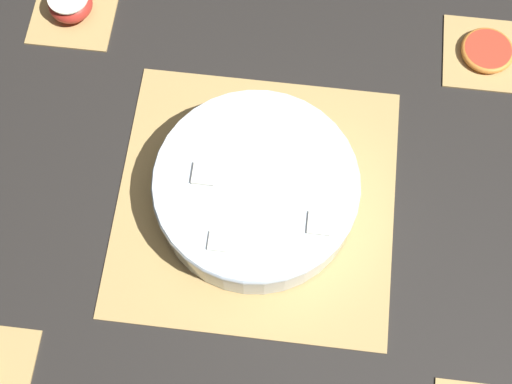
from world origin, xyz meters
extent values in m
plane|color=black|center=(0.00, 0.00, 0.00)|extent=(6.00, 6.00, 0.00)
cube|color=tan|center=(0.00, 0.00, 0.00)|extent=(0.41, 0.41, 0.01)
cube|color=#3D2D19|center=(-0.17, 0.00, 0.00)|extent=(0.01, 0.40, 0.00)
cube|color=#3D2D19|center=(-0.12, 0.00, 0.00)|extent=(0.01, 0.40, 0.00)
cube|color=#3D2D19|center=(-0.08, 0.00, 0.00)|extent=(0.01, 0.40, 0.00)
cube|color=#3D2D19|center=(-0.04, 0.00, 0.00)|extent=(0.01, 0.40, 0.00)
cube|color=#3D2D19|center=(0.00, 0.00, 0.00)|extent=(0.01, 0.40, 0.00)
cube|color=#3D2D19|center=(0.04, 0.00, 0.00)|extent=(0.01, 0.40, 0.00)
cube|color=#3D2D19|center=(0.08, 0.00, 0.00)|extent=(0.01, 0.40, 0.00)
cube|color=#3D2D19|center=(0.12, 0.00, 0.00)|extent=(0.01, 0.40, 0.00)
cube|color=#3D2D19|center=(0.17, 0.00, 0.00)|extent=(0.01, 0.40, 0.00)
cube|color=tan|center=(-0.34, -0.30, 0.00)|extent=(0.14, 0.14, 0.01)
cube|color=#3D2D19|center=(-0.38, -0.30, 0.00)|extent=(0.00, 0.13, 0.00)
cube|color=#3D2D19|center=(-0.36, -0.30, 0.00)|extent=(0.00, 0.13, 0.00)
cube|color=#3D2D19|center=(-0.33, -0.30, 0.00)|extent=(0.00, 0.13, 0.00)
cube|color=#3D2D19|center=(-0.30, -0.30, 0.00)|extent=(0.00, 0.13, 0.00)
cube|color=tan|center=(0.34, -0.30, 0.00)|extent=(0.14, 0.14, 0.01)
cube|color=#3D2D19|center=(0.31, -0.30, 0.00)|extent=(0.00, 0.13, 0.00)
cube|color=#3D2D19|center=(0.34, -0.30, 0.00)|extent=(0.00, 0.13, 0.00)
cube|color=#3D2D19|center=(0.38, -0.30, 0.00)|extent=(0.00, 0.13, 0.00)
cube|color=#3D2D19|center=(0.31, 0.30, 0.00)|extent=(0.00, 0.13, 0.00)
cylinder|color=silver|center=(0.00, 0.00, 0.04)|extent=(0.29, 0.29, 0.07)
torus|color=silver|center=(0.00, 0.00, 0.07)|extent=(0.30, 0.30, 0.01)
cylinder|color=beige|center=(0.01, 0.02, 0.03)|extent=(0.03, 0.03, 0.01)
cylinder|color=beige|center=(0.05, 0.08, 0.04)|extent=(0.03, 0.03, 0.01)
cylinder|color=beige|center=(0.02, -0.07, 0.04)|extent=(0.03, 0.03, 0.01)
cylinder|color=beige|center=(-0.02, -0.09, 0.02)|extent=(0.03, 0.03, 0.01)
cylinder|color=beige|center=(0.01, -0.05, 0.03)|extent=(0.03, 0.03, 0.01)
cylinder|color=beige|center=(0.02, 0.05, 0.07)|extent=(0.02, 0.02, 0.01)
cylinder|color=beige|center=(-0.09, -0.01, 0.02)|extent=(0.03, 0.03, 0.01)
cube|color=white|center=(0.04, 0.10, 0.07)|extent=(0.03, 0.03, 0.03)
cube|color=white|center=(0.10, 0.02, 0.05)|extent=(0.03, 0.03, 0.03)
cube|color=white|center=(-0.03, 0.11, 0.06)|extent=(0.03, 0.03, 0.03)
cube|color=white|center=(-0.09, 0.05, 0.07)|extent=(0.03, 0.03, 0.03)
cube|color=white|center=(-0.07, 0.08, 0.03)|extent=(0.02, 0.02, 0.02)
cube|color=white|center=(0.07, 0.00, 0.07)|extent=(0.03, 0.03, 0.03)
cube|color=white|center=(-0.06, -0.04, 0.04)|extent=(0.03, 0.03, 0.03)
ellipsoid|color=orange|center=(0.02, -0.07, 0.07)|extent=(0.03, 0.01, 0.01)
ellipsoid|color=orange|center=(-0.04, 0.06, 0.04)|extent=(0.03, 0.02, 0.01)
ellipsoid|color=orange|center=(-0.04, -0.11, 0.05)|extent=(0.03, 0.02, 0.01)
ellipsoid|color=red|center=(-0.07, -0.09, 0.03)|extent=(0.03, 0.02, 0.01)
ellipsoid|color=#B72D23|center=(0.34, -0.30, 0.03)|extent=(0.07, 0.07, 0.04)
cylinder|color=red|center=(-0.34, -0.30, 0.01)|extent=(0.08, 0.08, 0.01)
torus|color=orange|center=(-0.34, -0.30, 0.01)|extent=(0.09, 0.09, 0.01)
camera|label=1|loc=(-0.05, 0.38, 1.00)|focal=50.00mm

